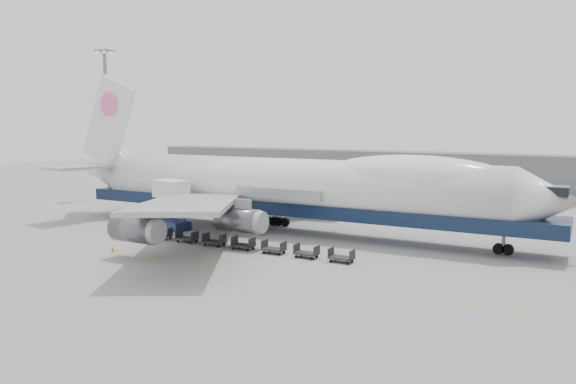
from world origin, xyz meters
The scene contains 14 objects.
ground centered at (0.00, 0.00, 0.00)m, with size 260.00×260.00×0.00m, color gray.
apron_line centered at (0.00, -6.00, 0.01)m, with size 60.00×0.15×0.01m, color gold.
hangar centered at (-10.00, 70.00, 3.50)m, with size 110.00×8.00×7.00m, color slate.
floodlight_mast centered at (-42.00, 24.00, 14.27)m, with size 2.40×2.40×25.43m.
airliner centered at (0.64, 12.00, 5.62)m, with size 67.00×55.30×19.98m.
catering_truck centered at (-13.17, 6.69, 3.44)m, with size 5.34×4.24×6.08m.
traffic_cone centered at (-10.31, -5.91, 0.24)m, with size 0.35×0.35×0.51m.
dolly_0 centered at (-10.13, 1.28, 0.53)m, with size 2.30×1.35×1.30m.
dolly_1 centered at (-6.43, 1.28, 0.53)m, with size 2.30×1.35×1.30m.
dolly_2 centered at (-2.74, 1.28, 0.53)m, with size 2.30×1.35×1.30m.
dolly_3 centered at (0.96, 1.28, 0.53)m, with size 2.30×1.35×1.30m.
dolly_4 centered at (4.66, 1.28, 0.53)m, with size 2.30×1.35×1.30m.
dolly_5 centered at (8.36, 1.28, 0.53)m, with size 2.30×1.35×1.30m.
dolly_6 centered at (12.06, 1.28, 0.53)m, with size 2.30×1.35×1.30m.
Camera 1 is at (32.59, -46.57, 13.13)m, focal length 35.00 mm.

